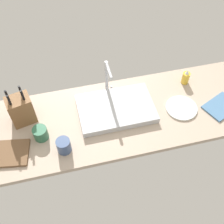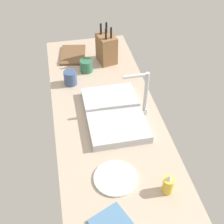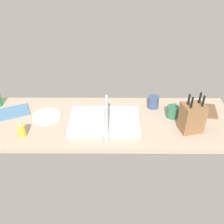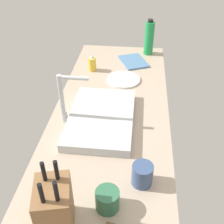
{
  "view_description": "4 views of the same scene",
  "coord_description": "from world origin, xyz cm",
  "px_view_note": "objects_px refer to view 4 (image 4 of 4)",
  "views": [
    {
      "loc": [
        -30.54,
        -108.37,
        153.18
      ],
      "look_at": [
        -4.67,
        -1.24,
        10.12
      ],
      "focal_mm": 44.13,
      "sensor_mm": 36.0,
      "label": 1
    },
    {
      "loc": [
        132.56,
        -24.35,
        130.83
      ],
      "look_at": [
        1.4,
        2.43,
        9.18
      ],
      "focal_mm": 49.17,
      "sensor_mm": 36.0,
      "label": 2
    },
    {
      "loc": [
        -6.78,
        156.64,
        119.39
      ],
      "look_at": [
        -6.02,
        -1.34,
        10.17
      ],
      "focal_mm": 41.5,
      "sensor_mm": 36.0,
      "label": 3
    },
    {
      "loc": [
        -114.07,
        -13.87,
        95.84
      ],
      "look_at": [
        -2.35,
        -1.8,
        11.62
      ],
      "focal_mm": 44.11,
      "sensor_mm": 36.0,
      "label": 4
    }
  ],
  "objects_px": {
    "sink_basin": "(101,118)",
    "dish_towel": "(133,61)",
    "knife_block": "(55,208)",
    "dinner_plate": "(124,80)",
    "water_bottle": "(149,38)",
    "coffee_mug": "(142,175)",
    "ceramic_cup": "(107,200)",
    "soap_bottle": "(92,64)",
    "faucet": "(65,95)"
  },
  "relations": [
    {
      "from": "sink_basin",
      "to": "dinner_plate",
      "type": "xyz_separation_m",
      "value": [
        0.45,
        -0.09,
        -0.02
      ]
    },
    {
      "from": "sink_basin",
      "to": "coffee_mug",
      "type": "relative_size",
      "value": 5.25
    },
    {
      "from": "sink_basin",
      "to": "coffee_mug",
      "type": "xyz_separation_m",
      "value": [
        -0.38,
        -0.22,
        0.03
      ]
    },
    {
      "from": "dinner_plate",
      "to": "soap_bottle",
      "type": "bearing_deg",
      "value": 62.71
    },
    {
      "from": "faucet",
      "to": "knife_block",
      "type": "bearing_deg",
      "value": -169.81
    },
    {
      "from": "dish_towel",
      "to": "coffee_mug",
      "type": "height_order",
      "value": "coffee_mug"
    },
    {
      "from": "faucet",
      "to": "dinner_plate",
      "type": "relative_size",
      "value": 1.28
    },
    {
      "from": "soap_bottle",
      "to": "ceramic_cup",
      "type": "bearing_deg",
      "value": -167.58
    },
    {
      "from": "soap_bottle",
      "to": "dinner_plate",
      "type": "relative_size",
      "value": 0.55
    },
    {
      "from": "dinner_plate",
      "to": "coffee_mug",
      "type": "xyz_separation_m",
      "value": [
        -0.83,
        -0.14,
        0.04
      ]
    },
    {
      "from": "dinner_plate",
      "to": "coffee_mug",
      "type": "bearing_deg",
      "value": -170.65
    },
    {
      "from": "soap_bottle",
      "to": "coffee_mug",
      "type": "bearing_deg",
      "value": -158.94
    },
    {
      "from": "faucet",
      "to": "knife_block",
      "type": "relative_size",
      "value": 0.97
    },
    {
      "from": "water_bottle",
      "to": "coffee_mug",
      "type": "distance_m",
      "value": 1.26
    },
    {
      "from": "faucet",
      "to": "knife_block",
      "type": "height_order",
      "value": "knife_block"
    },
    {
      "from": "ceramic_cup",
      "to": "soap_bottle",
      "type": "bearing_deg",
      "value": 12.42
    },
    {
      "from": "knife_block",
      "to": "dinner_plate",
      "type": "distance_m",
      "value": 1.07
    },
    {
      "from": "ceramic_cup",
      "to": "sink_basin",
      "type": "bearing_deg",
      "value": 10.48
    },
    {
      "from": "sink_basin",
      "to": "ceramic_cup",
      "type": "bearing_deg",
      "value": -169.52
    },
    {
      "from": "water_bottle",
      "to": "knife_block",
      "type": "bearing_deg",
      "value": 168.03
    },
    {
      "from": "dish_towel",
      "to": "coffee_mug",
      "type": "xyz_separation_m",
      "value": [
        -1.1,
        -0.08,
        0.04
      ]
    },
    {
      "from": "faucet",
      "to": "coffee_mug",
      "type": "relative_size",
      "value": 2.88
    },
    {
      "from": "knife_block",
      "to": "ceramic_cup",
      "type": "bearing_deg",
      "value": -72.53
    },
    {
      "from": "coffee_mug",
      "to": "dish_towel",
      "type": "bearing_deg",
      "value": 4.38
    },
    {
      "from": "knife_block",
      "to": "ceramic_cup",
      "type": "xyz_separation_m",
      "value": [
        0.1,
        -0.17,
        -0.06
      ]
    },
    {
      "from": "knife_block",
      "to": "ceramic_cup",
      "type": "relative_size",
      "value": 3.15
    },
    {
      "from": "water_bottle",
      "to": "dish_towel",
      "type": "height_order",
      "value": "water_bottle"
    },
    {
      "from": "dinner_plate",
      "to": "ceramic_cup",
      "type": "bearing_deg",
      "value": -179.45
    },
    {
      "from": "soap_bottle",
      "to": "dish_towel",
      "type": "bearing_deg",
      "value": -61.27
    },
    {
      "from": "knife_block",
      "to": "sink_basin",
      "type": "bearing_deg",
      "value": -19.4
    },
    {
      "from": "water_bottle",
      "to": "coffee_mug",
      "type": "bearing_deg",
      "value": 179.02
    },
    {
      "from": "dish_towel",
      "to": "faucet",
      "type": "bearing_deg",
      "value": 156.73
    },
    {
      "from": "water_bottle",
      "to": "dinner_plate",
      "type": "relative_size",
      "value": 1.23
    },
    {
      "from": "soap_bottle",
      "to": "dinner_plate",
      "type": "bearing_deg",
      "value": -117.29
    },
    {
      "from": "sink_basin",
      "to": "soap_bottle",
      "type": "relative_size",
      "value": 4.29
    },
    {
      "from": "faucet",
      "to": "coffee_mug",
      "type": "xyz_separation_m",
      "value": [
        -0.37,
        -0.4,
        -0.12
      ]
    },
    {
      "from": "dinner_plate",
      "to": "dish_towel",
      "type": "height_order",
      "value": "same"
    },
    {
      "from": "faucet",
      "to": "dish_towel",
      "type": "xyz_separation_m",
      "value": [
        0.74,
        -0.32,
        -0.16
      ]
    },
    {
      "from": "dish_towel",
      "to": "dinner_plate",
      "type": "bearing_deg",
      "value": 169.12
    },
    {
      "from": "dinner_plate",
      "to": "dish_towel",
      "type": "bearing_deg",
      "value": -10.88
    },
    {
      "from": "knife_block",
      "to": "soap_bottle",
      "type": "relative_size",
      "value": 2.43
    },
    {
      "from": "faucet",
      "to": "soap_bottle",
      "type": "height_order",
      "value": "faucet"
    },
    {
      "from": "soap_bottle",
      "to": "dinner_plate",
      "type": "height_order",
      "value": "soap_bottle"
    },
    {
      "from": "dinner_plate",
      "to": "ceramic_cup",
      "type": "height_order",
      "value": "ceramic_cup"
    },
    {
      "from": "faucet",
      "to": "water_bottle",
      "type": "distance_m",
      "value": 0.99
    },
    {
      "from": "sink_basin",
      "to": "ceramic_cup",
      "type": "relative_size",
      "value": 5.57
    },
    {
      "from": "dinner_plate",
      "to": "sink_basin",
      "type": "bearing_deg",
      "value": 169.08
    },
    {
      "from": "sink_basin",
      "to": "soap_bottle",
      "type": "height_order",
      "value": "soap_bottle"
    },
    {
      "from": "sink_basin",
      "to": "dish_towel",
      "type": "xyz_separation_m",
      "value": [
        0.72,
        -0.14,
        -0.02
      ]
    },
    {
      "from": "dinner_plate",
      "to": "water_bottle",
      "type": "bearing_deg",
      "value": -20.16
    }
  ]
}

